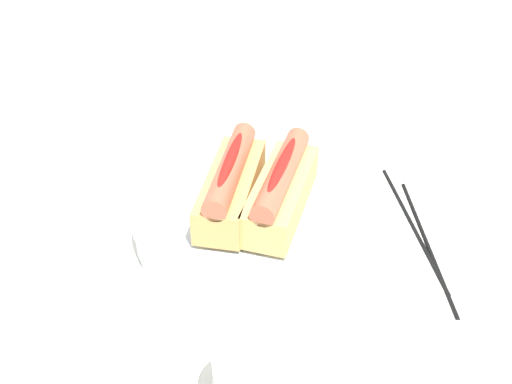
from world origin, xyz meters
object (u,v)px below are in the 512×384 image
hotdog_front (281,189)px  hotdog_back (231,184)px  chopstick_near (413,224)px  serving_bowl (256,218)px  chopstick_far (427,242)px

hotdog_front → hotdog_back: size_ratio=1.02×
chopstick_near → hotdog_back: bearing=83.2°
serving_bowl → hotdog_front: size_ratio=1.74×
hotdog_back → chopstick_near: 0.22m
hotdog_front → chopstick_far: hotdog_front is taller
hotdog_front → chopstick_near: 0.16m
hotdog_front → chopstick_far: bearing=-92.5°
hotdog_back → serving_bowl: bearing=-95.9°
hotdog_back → chopstick_far: hotdog_back is taller
serving_bowl → hotdog_back: hotdog_back is taller
hotdog_back → chopstick_far: bearing=-93.4°
hotdog_front → hotdog_back: bearing=84.1°
hotdog_front → serving_bowl: bearing=84.1°
serving_bowl → chopstick_near: size_ratio=1.25×
serving_bowl → chopstick_far: (-0.01, -0.19, -0.02)m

